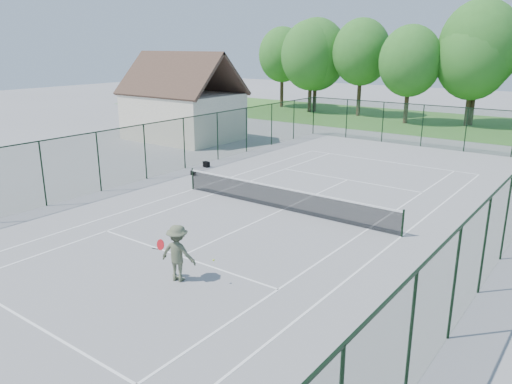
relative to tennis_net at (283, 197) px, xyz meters
The scene contains 10 objects.
ground 0.58m from the tennis_net, ahead, with size 140.00×140.00×0.00m, color gray.
grass_far 30.01m from the tennis_net, 90.00° to the left, with size 80.00×16.00×0.01m, color #437D2E.
court_lines 0.57m from the tennis_net, ahead, with size 11.05×23.85×0.01m.
tennis_net is the anchor object (origin of this frame).
fence_enclosure 0.98m from the tennis_net, ahead, with size 18.05×36.05×3.02m.
utility_building 19.04m from the tennis_net, 147.99° to the left, with size 8.60×6.27×6.63m.
tree_line_far 30.48m from the tennis_net, 90.00° to the left, with size 39.40×6.40×9.70m.
sports_bag_a 9.14m from the tennis_net, 154.02° to the left, with size 0.42×0.25×0.33m, color black.
sports_bag_b 7.78m from the tennis_net, 164.45° to the left, with size 0.32×0.20×0.25m, color black.
tennis_player 7.83m from the tennis_net, 80.84° to the right, with size 2.01×0.94×1.82m.
Camera 1 is at (11.69, -17.70, 7.10)m, focal length 35.00 mm.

